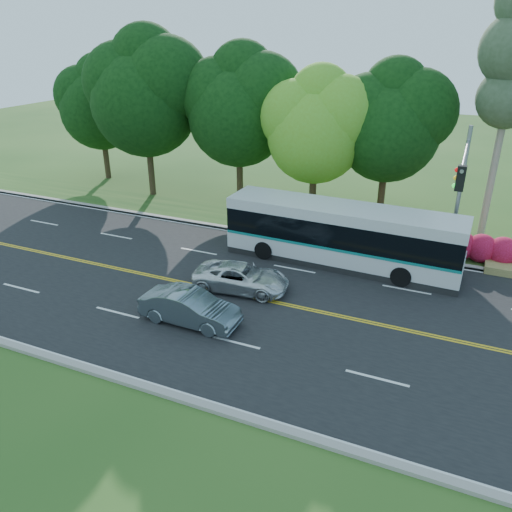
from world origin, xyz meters
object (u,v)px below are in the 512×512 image
at_px(sedan, 190,308).
at_px(suv, 241,277).
at_px(transit_bus, 341,236).
at_px(traffic_signal, 460,185).

distance_m(sedan, suv, 3.49).
xyz_separation_m(sedan, suv, (0.72, 3.41, -0.08)).
bearing_deg(transit_bus, sedan, -115.47).
bearing_deg(traffic_signal, sedan, -138.04).
distance_m(transit_bus, sedan, 9.03).
distance_m(transit_bus, suv, 5.78).
relative_size(traffic_signal, sedan, 1.68).
height_order(traffic_signal, transit_bus, traffic_signal).
height_order(transit_bus, suv, transit_bus).
bearing_deg(traffic_signal, suv, -150.10).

